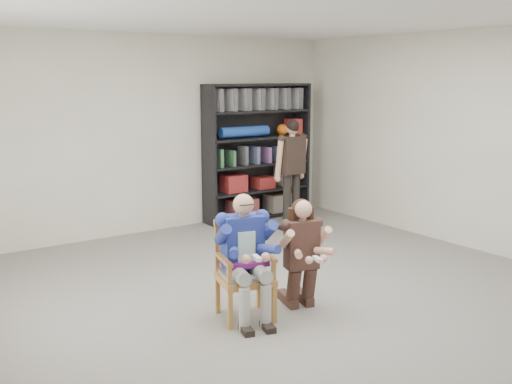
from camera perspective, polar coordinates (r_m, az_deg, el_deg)
room_shell at (r=5.69m, az=5.12°, el=2.74°), size 6.00×7.00×2.80m
floor at (r=6.05m, az=4.89°, el=-10.50°), size 6.00×7.00×0.01m
armchair at (r=5.53m, az=-1.03°, el=-7.54°), size 0.64×0.63×0.91m
seated_man at (r=5.49m, az=-1.04°, el=-6.19°), size 0.68×0.82×1.18m
kneeling_woman at (r=5.75m, az=4.47°, el=-5.96°), size 0.63×0.82×1.08m
bookshelf at (r=9.35m, az=0.17°, el=3.83°), size 1.80×0.38×2.10m
standing_man at (r=8.60m, az=3.42°, el=1.55°), size 0.51×0.29×1.61m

